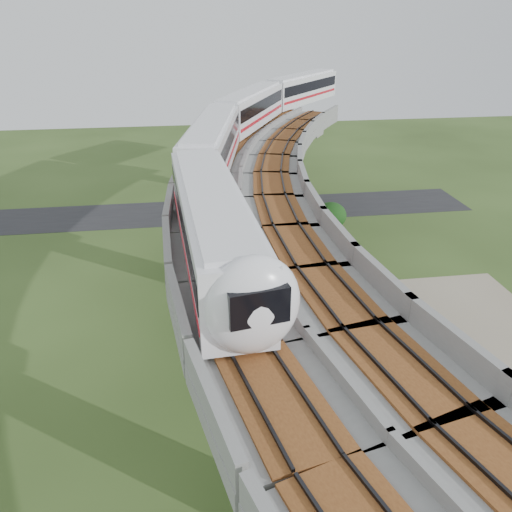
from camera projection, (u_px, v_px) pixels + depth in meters
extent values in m
plane|color=#31461C|center=(248.00, 378.00, 31.90)|extent=(160.00, 160.00, 0.00)
cube|color=gray|center=(469.00, 378.00, 31.88)|extent=(18.00, 26.00, 0.04)
cube|color=#232326|center=(216.00, 211.00, 58.55)|extent=(60.00, 8.00, 0.03)
cube|color=#99968E|center=(290.00, 169.00, 59.45)|extent=(2.86, 2.93, 8.40)
cube|color=#99968E|center=(291.00, 128.00, 57.33)|extent=(7.21, 5.74, 1.20)
cube|color=#99968E|center=(243.00, 249.00, 39.42)|extent=(2.35, 2.51, 8.40)
cube|color=#99968E|center=(242.00, 191.00, 37.30)|extent=(7.31, 3.58, 1.20)
cube|color=#99968E|center=(301.00, 459.00, 20.91)|extent=(2.35, 2.51, 8.40)
cube|color=#99968E|center=(306.00, 368.00, 18.79)|extent=(7.31, 3.58, 1.20)
cube|color=gray|center=(274.00, 130.00, 51.85)|extent=(16.42, 20.91, 0.80)
cube|color=gray|center=(235.00, 119.00, 52.65)|extent=(8.66, 17.08, 1.00)
cube|color=gray|center=(315.00, 124.00, 50.25)|extent=(8.66, 17.08, 1.00)
cube|color=brown|center=(254.00, 124.00, 52.26)|extent=(10.68, 18.08, 0.12)
cube|color=black|center=(254.00, 123.00, 52.21)|extent=(9.69, 17.59, 0.12)
cube|color=brown|center=(295.00, 127.00, 51.03)|extent=(10.68, 18.08, 0.12)
cube|color=black|center=(295.00, 126.00, 50.98)|extent=(9.69, 17.59, 0.12)
cube|color=gray|center=(241.00, 184.00, 35.69)|extent=(11.77, 20.03, 0.80)
cube|color=gray|center=(180.00, 171.00, 35.34)|extent=(3.22, 18.71, 1.00)
cube|color=gray|center=(301.00, 172.00, 35.25)|extent=(3.22, 18.71, 1.00)
cube|color=brown|center=(210.00, 177.00, 35.51)|extent=(5.44, 19.05, 0.12)
cube|color=black|center=(210.00, 176.00, 35.46)|extent=(4.35, 18.88, 0.12)
cube|color=brown|center=(272.00, 178.00, 35.46)|extent=(5.44, 19.05, 0.12)
cube|color=black|center=(272.00, 176.00, 35.41)|extent=(4.35, 18.88, 0.12)
cube|color=gray|center=(294.00, 327.00, 19.47)|extent=(11.77, 20.03, 0.80)
cube|color=gray|center=(183.00, 326.00, 17.96)|extent=(3.22, 18.71, 1.00)
cube|color=gray|center=(394.00, 291.00, 20.19)|extent=(3.22, 18.71, 1.00)
cube|color=brown|center=(239.00, 327.00, 18.70)|extent=(5.44, 19.05, 0.12)
cube|color=black|center=(239.00, 324.00, 18.64)|extent=(4.35, 18.88, 0.12)
cube|color=brown|center=(346.00, 309.00, 19.84)|extent=(5.44, 19.05, 0.12)
cube|color=black|center=(346.00, 306.00, 19.79)|extent=(4.35, 18.88, 0.12)
cube|color=white|center=(212.00, 227.00, 22.77)|extent=(3.64, 15.14, 3.20)
cube|color=white|center=(211.00, 191.00, 22.02)|extent=(3.05, 14.36, 0.22)
cube|color=black|center=(212.00, 218.00, 22.57)|extent=(3.66, 14.54, 1.15)
cube|color=red|center=(213.00, 242.00, 23.10)|extent=(3.66, 14.54, 0.30)
cube|color=black|center=(214.00, 256.00, 23.41)|extent=(2.70, 12.84, 0.28)
cube|color=white|center=(212.00, 145.00, 36.69)|extent=(5.46, 15.24, 3.20)
cube|color=white|center=(211.00, 122.00, 35.94)|extent=(4.78, 14.40, 0.22)
cube|color=black|center=(212.00, 139.00, 36.49)|extent=(5.40, 14.66, 1.15)
cube|color=red|center=(213.00, 155.00, 37.02)|extent=(5.40, 14.66, 0.30)
cube|color=black|center=(213.00, 164.00, 37.33)|extent=(4.25, 12.88, 0.28)
cube|color=white|center=(251.00, 109.00, 50.44)|extent=(8.82, 14.73, 3.20)
cube|color=white|center=(251.00, 91.00, 49.69)|extent=(8.01, 13.82, 0.22)
cube|color=black|center=(251.00, 104.00, 50.24)|extent=(8.62, 14.21, 1.15)
cube|color=red|center=(251.00, 116.00, 50.77)|extent=(8.62, 14.21, 0.30)
cube|color=black|center=(251.00, 123.00, 51.09)|extent=(7.14, 12.35, 0.28)
cube|color=white|center=(302.00, 89.00, 63.17)|extent=(11.63, 13.29, 3.20)
cube|color=white|center=(303.00, 75.00, 62.42)|extent=(10.73, 12.37, 0.22)
cube|color=black|center=(302.00, 85.00, 62.97)|extent=(11.29, 12.87, 1.15)
cube|color=red|center=(302.00, 95.00, 63.50)|extent=(11.29, 12.87, 0.30)
cube|color=black|center=(302.00, 101.00, 63.82)|extent=(9.58, 11.05, 0.28)
ellipsoid|color=white|center=(252.00, 305.00, 16.42)|extent=(3.60, 2.39, 3.64)
cylinder|color=#2D382D|center=(344.00, 236.00, 50.26)|extent=(0.08, 0.08, 1.50)
cube|color=#2D382D|center=(343.00, 246.00, 48.09)|extent=(1.69, 4.77, 1.40)
cylinder|color=#2D382D|center=(342.00, 257.00, 45.91)|extent=(0.08, 0.08, 1.50)
cube|color=#2D382D|center=(343.00, 269.00, 43.71)|extent=(1.23, 4.91, 1.40)
cylinder|color=#2D382D|center=(346.00, 283.00, 41.49)|extent=(0.08, 0.08, 1.50)
cube|color=#2D382D|center=(350.00, 299.00, 39.28)|extent=(0.75, 4.99, 1.40)
cylinder|color=#2D382D|center=(356.00, 316.00, 37.06)|extent=(0.08, 0.08, 1.50)
cube|color=#2D382D|center=(365.00, 335.00, 34.85)|extent=(0.27, 5.04, 1.40)
cylinder|color=#2D382D|center=(377.00, 357.00, 32.65)|extent=(0.08, 0.08, 1.50)
cube|color=#2D382D|center=(392.00, 382.00, 30.46)|extent=(0.27, 5.04, 1.40)
cylinder|color=#2D382D|center=(412.00, 410.00, 28.29)|extent=(0.08, 0.08, 1.50)
cube|color=#2D382D|center=(437.00, 443.00, 26.15)|extent=(0.75, 4.99, 1.40)
cylinder|color=#2D382D|center=(468.00, 481.00, 24.03)|extent=(0.08, 0.08, 1.50)
cylinder|color=#382314|center=(330.00, 230.00, 51.80)|extent=(0.18, 0.18, 1.34)
ellipsoid|color=#133410|center=(331.00, 215.00, 51.08)|extent=(3.18, 3.18, 2.71)
cylinder|color=#382314|center=(318.00, 250.00, 47.78)|extent=(0.18, 0.18, 1.07)
ellipsoid|color=#133410|center=(318.00, 238.00, 47.22)|extent=(2.48, 2.48, 2.11)
cylinder|color=#382314|center=(322.00, 277.00, 42.76)|extent=(0.18, 0.18, 1.21)
ellipsoid|color=#133410|center=(323.00, 264.00, 42.23)|extent=(2.01, 2.01, 1.71)
cylinder|color=#382314|center=(331.00, 327.00, 36.05)|extent=(0.18, 0.18, 1.11)
ellipsoid|color=#133410|center=(332.00, 313.00, 35.51)|extent=(2.21, 2.21, 1.88)
cylinder|color=#382314|center=(355.00, 391.00, 29.97)|extent=(0.18, 0.18, 1.21)
ellipsoid|color=#133410|center=(357.00, 372.00, 29.33)|extent=(2.79, 2.79, 2.37)
cylinder|color=#382314|center=(384.00, 432.00, 27.17)|extent=(0.18, 0.18, 0.94)
ellipsoid|color=#133410|center=(387.00, 415.00, 26.62)|extent=(2.58, 2.58, 2.19)
cylinder|color=#382314|center=(449.00, 509.00, 22.59)|extent=(0.18, 0.18, 1.64)
ellipsoid|color=#133410|center=(456.00, 484.00, 21.85)|extent=(2.83, 2.83, 2.41)
imported|color=maroon|center=(459.00, 365.00, 32.07)|extent=(3.35, 3.60, 1.20)
imported|color=black|center=(433.00, 339.00, 34.54)|extent=(4.81, 2.31, 1.35)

